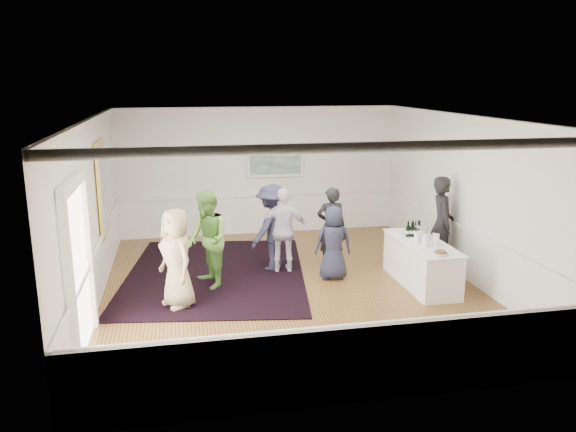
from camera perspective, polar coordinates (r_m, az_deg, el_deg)
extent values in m
plane|color=olive|center=(10.76, 0.32, -7.25)|extent=(8.00, 8.00, 0.00)
cube|color=white|center=(10.06, 0.34, 10.01)|extent=(7.00, 8.00, 0.02)
cube|color=white|center=(10.20, -19.31, 0.18)|extent=(0.02, 8.00, 3.20)
cube|color=white|center=(11.51, 17.67, 1.79)|extent=(0.02, 8.00, 3.20)
cube|color=white|center=(14.16, -2.94, 4.58)|extent=(7.00, 0.02, 3.20)
cube|color=white|center=(6.58, 7.41, -6.47)|extent=(7.00, 0.02, 3.20)
cube|color=yellow|center=(11.41, -18.32, 2.67)|extent=(0.04, 1.25, 1.85)
cube|color=white|center=(11.41, -18.20, 2.68)|extent=(0.01, 1.05, 1.65)
cube|color=white|center=(7.73, -21.20, -7.36)|extent=(0.10, 0.14, 2.40)
cube|color=white|center=(9.26, -19.56, -3.76)|extent=(0.10, 0.14, 2.40)
cube|color=white|center=(8.18, -21.05, 3.12)|extent=(0.10, 1.78, 0.16)
cube|color=white|center=(8.49, -20.54, -5.40)|extent=(0.02, 1.50, 2.40)
cube|color=white|center=(14.15, -1.31, 5.32)|extent=(1.44, 0.05, 0.66)
cube|color=#246236|center=(14.12, -1.29, 5.30)|extent=(1.30, 0.01, 0.52)
cube|color=black|center=(11.55, -7.35, -5.81)|extent=(4.17, 5.09, 0.02)
cube|color=white|center=(11.08, 13.37, -4.72)|extent=(0.74, 2.04, 0.84)
cube|color=white|center=(10.95, 13.49, -2.62)|extent=(0.80, 2.10, 0.02)
imported|color=black|center=(11.81, 15.35, -0.81)|extent=(0.64, 0.81, 1.97)
imported|color=tan|center=(9.81, -11.26, -4.22)|extent=(0.88, 1.01, 1.75)
imported|color=#64A542|center=(10.62, -8.19, -2.38)|extent=(0.91, 1.05, 1.86)
imported|color=silver|center=(11.37, -0.42, -1.47)|extent=(1.06, 0.54, 1.74)
imported|color=#222439|center=(11.51, -1.65, -1.16)|extent=(1.30, 1.27, 1.79)
imported|color=black|center=(11.86, 4.40, -1.02)|extent=(0.65, 0.47, 1.68)
imported|color=#222439|center=(11.04, 4.64, -2.72)|extent=(0.77, 0.55, 1.47)
cylinder|color=#5CA73B|center=(10.65, 13.78, -2.38)|extent=(0.12, 0.12, 0.24)
cylinder|color=#ED4564|center=(10.74, 14.80, -2.31)|extent=(0.12, 0.12, 0.24)
cylinder|color=#85BD43|center=(10.80, 13.00, -2.11)|extent=(0.12, 0.12, 0.24)
cylinder|color=silver|center=(11.11, 13.34, -1.71)|extent=(0.26, 0.26, 0.24)
imported|color=white|center=(10.22, 15.23, -3.68)|extent=(0.25, 0.25, 0.06)
cylinder|color=brown|center=(10.21, 15.24, -3.55)|extent=(0.19, 0.19, 0.04)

